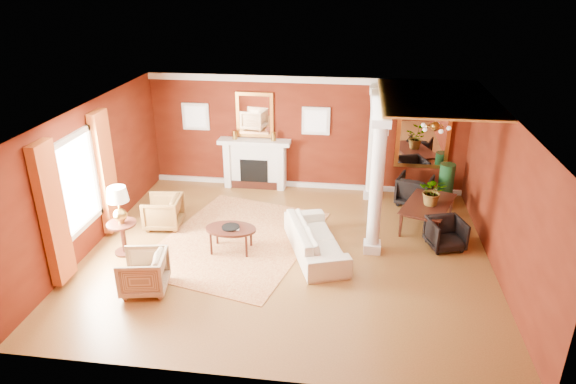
# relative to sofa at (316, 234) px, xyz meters

# --- Properties ---
(ground) EXTENTS (8.00, 8.00, 0.00)m
(ground) POSITION_rel_sofa_xyz_m (-0.56, -0.08, -0.43)
(ground) COLOR brown
(ground) RESTS_ON ground
(room_shell) EXTENTS (8.04, 7.04, 2.92)m
(room_shell) POSITION_rel_sofa_xyz_m (-0.56, -0.08, 1.59)
(room_shell) COLOR #621E0D
(room_shell) RESTS_ON ground
(fireplace) EXTENTS (1.85, 0.42, 1.29)m
(fireplace) POSITION_rel_sofa_xyz_m (-1.86, 3.24, 0.22)
(fireplace) COLOR white
(fireplace) RESTS_ON ground
(overmantel_mirror) EXTENTS (0.95, 0.07, 1.15)m
(overmantel_mirror) POSITION_rel_sofa_xyz_m (-1.86, 3.37, 1.47)
(overmantel_mirror) COLOR gold
(overmantel_mirror) RESTS_ON fireplace
(flank_window_left) EXTENTS (0.70, 0.07, 0.70)m
(flank_window_left) POSITION_rel_sofa_xyz_m (-3.41, 3.38, 1.37)
(flank_window_left) COLOR white
(flank_window_left) RESTS_ON room_shell
(flank_window_right) EXTENTS (0.70, 0.07, 0.70)m
(flank_window_right) POSITION_rel_sofa_xyz_m (-0.31, 3.38, 1.37)
(flank_window_right) COLOR white
(flank_window_right) RESTS_ON room_shell
(left_window) EXTENTS (0.21, 2.55, 2.60)m
(left_window) POSITION_rel_sofa_xyz_m (-4.46, -0.68, 0.99)
(left_window) COLOR white
(left_window) RESTS_ON room_shell
(column_front) EXTENTS (0.36, 0.36, 2.80)m
(column_front) POSITION_rel_sofa_xyz_m (1.14, 0.22, 1.00)
(column_front) COLOR white
(column_front) RESTS_ON ground
(column_back) EXTENTS (0.36, 0.36, 2.80)m
(column_back) POSITION_rel_sofa_xyz_m (1.14, 2.92, 1.00)
(column_back) COLOR white
(column_back) RESTS_ON ground
(header_beam) EXTENTS (0.30, 3.20, 0.32)m
(header_beam) POSITION_rel_sofa_xyz_m (1.14, 1.82, 2.19)
(header_beam) COLOR white
(header_beam) RESTS_ON column_front
(amber_ceiling) EXTENTS (2.30, 3.40, 0.04)m
(amber_ceiling) POSITION_rel_sofa_xyz_m (2.29, 1.67, 2.44)
(amber_ceiling) COLOR gold
(amber_ceiling) RESTS_ON room_shell
(dining_mirror) EXTENTS (1.30, 0.07, 1.70)m
(dining_mirror) POSITION_rel_sofa_xyz_m (2.34, 3.37, 1.12)
(dining_mirror) COLOR gold
(dining_mirror) RESTS_ON room_shell
(chandelier) EXTENTS (0.60, 0.62, 0.75)m
(chandelier) POSITION_rel_sofa_xyz_m (2.34, 1.72, 1.82)
(chandelier) COLOR #A88534
(chandelier) RESTS_ON room_shell
(crown_trim) EXTENTS (8.00, 0.08, 0.16)m
(crown_trim) POSITION_rel_sofa_xyz_m (-0.56, 3.38, 2.39)
(crown_trim) COLOR white
(crown_trim) RESTS_ON room_shell
(base_trim) EXTENTS (8.00, 0.08, 0.12)m
(base_trim) POSITION_rel_sofa_xyz_m (-0.56, 3.38, -0.37)
(base_trim) COLOR white
(base_trim) RESTS_ON ground
(rug) EXTENTS (3.77, 4.47, 0.02)m
(rug) POSITION_rel_sofa_xyz_m (-1.70, 0.29, -0.42)
(rug) COLOR maroon
(rug) RESTS_ON ground
(sofa) EXTENTS (1.33, 2.28, 0.86)m
(sofa) POSITION_rel_sofa_xyz_m (0.00, 0.00, 0.00)
(sofa) COLOR white
(sofa) RESTS_ON ground
(armchair_leopard) EXTENTS (0.79, 0.84, 0.79)m
(armchair_leopard) POSITION_rel_sofa_xyz_m (-3.44, 0.71, -0.03)
(armchair_leopard) COLOR black
(armchair_leopard) RESTS_ON ground
(armchair_stripe) EXTENTS (0.86, 0.90, 0.80)m
(armchair_stripe) POSITION_rel_sofa_xyz_m (-2.91, -1.71, -0.03)
(armchair_stripe) COLOR tan
(armchair_stripe) RESTS_ON ground
(coffee_table) EXTENTS (1.03, 1.03, 0.52)m
(coffee_table) POSITION_rel_sofa_xyz_m (-1.70, -0.13, 0.04)
(coffee_table) COLOR black
(coffee_table) RESTS_ON ground
(coffee_book) EXTENTS (0.16, 0.05, 0.21)m
(coffee_book) POSITION_rel_sofa_xyz_m (-1.68, -0.16, 0.20)
(coffee_book) COLOR black
(coffee_book) RESTS_ON coffee_table
(side_table) EXTENTS (0.58, 0.58, 1.44)m
(side_table) POSITION_rel_sofa_xyz_m (-3.82, -0.50, 0.54)
(side_table) COLOR black
(side_table) RESTS_ON ground
(dining_table) EXTENTS (1.11, 1.72, 0.91)m
(dining_table) POSITION_rel_sofa_xyz_m (2.38, 1.48, 0.02)
(dining_table) COLOR black
(dining_table) RESTS_ON ground
(dining_chair_near) EXTENTS (0.84, 0.81, 0.70)m
(dining_chair_near) POSITION_rel_sofa_xyz_m (2.62, 0.58, -0.08)
(dining_chair_near) COLOR black
(dining_chair_near) RESTS_ON ground
(dining_chair_far) EXTENTS (0.96, 0.93, 0.79)m
(dining_chair_far) POSITION_rel_sofa_xyz_m (2.17, 2.70, -0.03)
(dining_chair_far) COLOR black
(dining_chair_far) RESTS_ON ground
(green_urn) EXTENTS (0.42, 0.42, 0.99)m
(green_urn) POSITION_rel_sofa_xyz_m (2.94, 2.92, -0.04)
(green_urn) COLOR #15441F
(green_urn) RESTS_ON ground
(potted_plant) EXTENTS (0.71, 0.75, 0.50)m
(potted_plant) POSITION_rel_sofa_xyz_m (2.41, 1.42, 0.73)
(potted_plant) COLOR #26591E
(potted_plant) RESTS_ON dining_table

